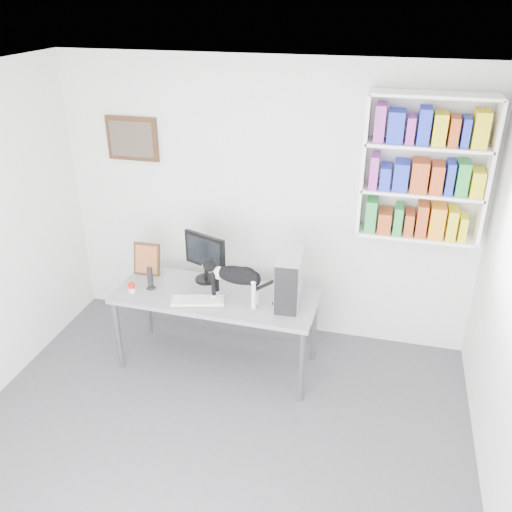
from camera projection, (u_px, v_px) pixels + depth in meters
The scene contains 11 objects.
room at pixel (191, 314), 3.42m from camera, with size 4.01×4.01×2.70m.
bookshelf at pixel (425, 169), 4.49m from camera, with size 1.03×0.28×1.24m, color white.
wall_art at pixel (132, 139), 5.17m from camera, with size 0.52×0.04×0.42m, color #462916.
desk at pixel (217, 329), 4.99m from camera, with size 1.80×0.70×0.75m, color gray.
monitor at pixel (206, 257), 4.94m from camera, with size 0.45×0.21×0.47m, color black.
keyboard at pixel (198, 300), 4.69m from camera, with size 0.46×0.18×0.04m, color beige.
pc_tower at pixel (289, 279), 4.60m from camera, with size 0.20×0.45×0.45m, color #BABABF.
speaker at pixel (150, 278), 4.87m from camera, with size 0.09×0.09×0.21m, color black.
leaning_print at pixel (147, 258), 5.10m from camera, with size 0.26×0.10×0.32m, color #462916.
soup_can at pixel (132, 288), 4.83m from camera, with size 0.06×0.06×0.09m, color red.
cat at pixel (236, 284), 4.61m from camera, with size 0.60×0.16×0.37m, color black, non-canonical shape.
Camera 1 is at (1.12, -2.70, 3.22)m, focal length 38.00 mm.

